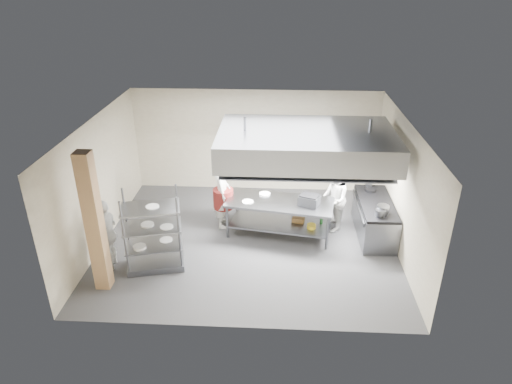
# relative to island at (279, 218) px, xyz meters

# --- Properties ---
(floor) EXTENTS (7.00, 7.00, 0.00)m
(floor) POSITION_rel_island_xyz_m (-0.73, -0.39, -0.46)
(floor) COLOR #363639
(floor) RESTS_ON ground
(ceiling) EXTENTS (7.00, 7.00, 0.00)m
(ceiling) POSITION_rel_island_xyz_m (-0.73, -0.39, 2.54)
(ceiling) COLOR silver
(ceiling) RESTS_ON wall_back
(wall_back) EXTENTS (7.00, 0.00, 7.00)m
(wall_back) POSITION_rel_island_xyz_m (-0.73, 2.61, 1.04)
(wall_back) COLOR #BAAE94
(wall_back) RESTS_ON ground
(wall_left) EXTENTS (0.00, 6.00, 6.00)m
(wall_left) POSITION_rel_island_xyz_m (-4.23, -0.39, 1.04)
(wall_left) COLOR #BAAE94
(wall_left) RESTS_ON ground
(wall_right) EXTENTS (0.00, 6.00, 6.00)m
(wall_right) POSITION_rel_island_xyz_m (2.77, -0.39, 1.04)
(wall_right) COLOR #BAAE94
(wall_right) RESTS_ON ground
(column) EXTENTS (0.30, 0.30, 3.00)m
(column) POSITION_rel_island_xyz_m (-3.63, -2.29, 1.04)
(column) COLOR tan
(column) RESTS_ON floor
(exhaust_hood) EXTENTS (4.00, 2.50, 0.60)m
(exhaust_hood) POSITION_rel_island_xyz_m (0.57, 0.01, 1.94)
(exhaust_hood) COLOR gray
(exhaust_hood) RESTS_ON ceiling
(hood_strip_a) EXTENTS (1.60, 0.12, 0.04)m
(hood_strip_a) POSITION_rel_island_xyz_m (-0.33, 0.01, 1.62)
(hood_strip_a) COLOR white
(hood_strip_a) RESTS_ON exhaust_hood
(hood_strip_b) EXTENTS (1.60, 0.12, 0.04)m
(hood_strip_b) POSITION_rel_island_xyz_m (1.47, 0.01, 1.62)
(hood_strip_b) COLOR white
(hood_strip_b) RESTS_ON exhaust_hood
(wall_shelf) EXTENTS (1.50, 0.28, 0.04)m
(wall_shelf) POSITION_rel_island_xyz_m (1.07, 2.45, 1.04)
(wall_shelf) COLOR gray
(wall_shelf) RESTS_ON wall_back
(island) EXTENTS (2.73, 1.49, 0.91)m
(island) POSITION_rel_island_xyz_m (0.00, 0.00, 0.00)
(island) COLOR slate
(island) RESTS_ON floor
(island_worktop) EXTENTS (2.73, 1.49, 0.06)m
(island_worktop) POSITION_rel_island_xyz_m (0.00, 0.00, 0.42)
(island_worktop) COLOR gray
(island_worktop) RESTS_ON island
(island_undershelf) EXTENTS (2.50, 1.35, 0.04)m
(island_undershelf) POSITION_rel_island_xyz_m (0.00, -0.00, -0.16)
(island_undershelf) COLOR slate
(island_undershelf) RESTS_ON island
(pass_rack) EXTENTS (1.35, 0.97, 1.83)m
(pass_rack) POSITION_rel_island_xyz_m (-2.73, -1.55, 0.46)
(pass_rack) COLOR slate
(pass_rack) RESTS_ON floor
(cooking_range) EXTENTS (0.80, 2.00, 0.84)m
(cooking_range) POSITION_rel_island_xyz_m (2.35, 0.11, -0.04)
(cooking_range) COLOR gray
(cooking_range) RESTS_ON floor
(range_top) EXTENTS (0.78, 1.96, 0.06)m
(range_top) POSITION_rel_island_xyz_m (2.35, 0.11, 0.41)
(range_top) COLOR black
(range_top) RESTS_ON cooking_range
(chef_head) EXTENTS (0.51, 0.71, 1.83)m
(chef_head) POSITION_rel_island_xyz_m (-1.46, 0.35, 0.46)
(chef_head) COLOR white
(chef_head) RESTS_ON floor
(chef_line) EXTENTS (0.66, 0.84, 1.70)m
(chef_line) POSITION_rel_island_xyz_m (1.34, 0.31, 0.40)
(chef_line) COLOR silver
(chef_line) RESTS_ON floor
(chef_plating) EXTENTS (0.44, 0.97, 1.63)m
(chef_plating) POSITION_rel_island_xyz_m (-3.73, -1.57, 0.36)
(chef_plating) COLOR white
(chef_plating) RESTS_ON floor
(griddle) EXTENTS (0.57, 0.51, 0.23)m
(griddle) POSITION_rel_island_xyz_m (0.70, -0.13, 0.57)
(griddle) COLOR slate
(griddle) RESTS_ON island_worktop
(wicker_basket) EXTENTS (0.33, 0.27, 0.13)m
(wicker_basket) POSITION_rel_island_xyz_m (0.47, 0.05, -0.07)
(wicker_basket) COLOR brown
(wicker_basket) RESTS_ON island_undershelf
(stockpot) EXTENTS (0.29, 0.29, 0.20)m
(stockpot) POSITION_rel_island_xyz_m (2.37, -0.46, 0.54)
(stockpot) COLOR gray
(stockpot) RESTS_ON range_top
(plate_stack) EXTENTS (0.28, 0.28, 0.05)m
(plate_stack) POSITION_rel_island_xyz_m (-2.73, -1.55, 0.13)
(plate_stack) COLOR white
(plate_stack) RESTS_ON pass_rack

